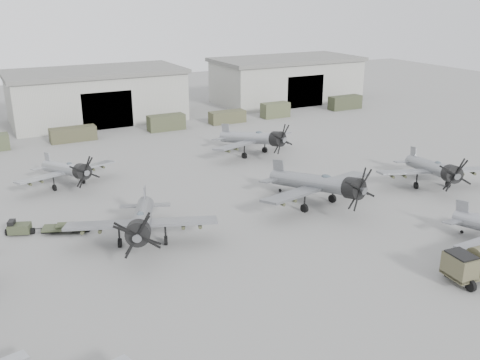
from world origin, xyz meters
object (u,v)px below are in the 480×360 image
object	(u,v)px
aircraft_mid_1	(141,221)
aircraft_far_0	(68,170)
tug_trailer	(37,228)
aircraft_far_1	(256,138)
aircraft_mid_2	(321,184)
aircraft_mid_3	(435,169)

from	to	relation	value
aircraft_mid_1	aircraft_far_0	bearing A→B (deg)	119.37
tug_trailer	aircraft_far_1	bearing A→B (deg)	44.36
aircraft_mid_2	aircraft_mid_3	distance (m)	14.67
aircraft_mid_2	aircraft_far_1	xyz separation A→B (m)	(3.15, 19.23, -0.15)
aircraft_mid_3	aircraft_far_1	distance (m)	23.39
aircraft_mid_1	aircraft_far_1	distance (m)	29.37
aircraft_mid_3	aircraft_far_0	world-z (taller)	aircraft_mid_3
aircraft_mid_2	aircraft_far_1	bearing A→B (deg)	68.74
aircraft_far_1	tug_trailer	xyz separation A→B (m)	(-29.72, -12.53, -1.85)
aircraft_far_1	tug_trailer	size ratio (longest dim) A/B	1.87
aircraft_mid_2	aircraft_far_1	size ratio (longest dim) A/B	1.07
aircraft_mid_3	aircraft_far_0	bearing A→B (deg)	172.64
aircraft_mid_2	aircraft_mid_3	world-z (taller)	aircraft_mid_2
aircraft_mid_2	aircraft_far_0	distance (m)	28.12
aircraft_mid_2	aircraft_far_0	bearing A→B (deg)	128.15
aircraft_far_0	aircraft_far_1	size ratio (longest dim) A/B	0.88
aircraft_far_0	aircraft_far_1	bearing A→B (deg)	-13.16
aircraft_mid_2	aircraft_far_1	distance (m)	19.49
aircraft_mid_2	aircraft_far_0	xyz separation A→B (m)	(-21.57, 18.03, -0.44)
aircraft_mid_1	tug_trailer	xyz separation A→B (m)	(-7.75, 6.96, -1.85)
aircraft_far_1	aircraft_mid_3	bearing A→B (deg)	-77.59
aircraft_mid_3	aircraft_mid_1	bearing A→B (deg)	-160.97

